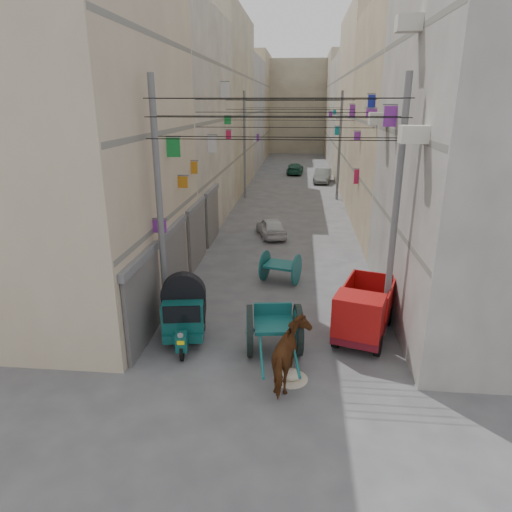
# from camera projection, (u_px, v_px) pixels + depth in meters

# --- Properties ---
(ground) EXTENTS (140.00, 140.00, 0.00)m
(ground) POSITION_uv_depth(u_px,v_px,m) (255.00, 465.00, 9.54)
(ground) COLOR #49494C
(ground) RESTS_ON ground
(building_row_left) EXTENTS (8.00, 62.00, 14.00)m
(building_row_left) POSITION_uv_depth(u_px,v_px,m) (204.00, 111.00, 40.38)
(building_row_left) COLOR #BBAC8E
(building_row_left) RESTS_ON ground
(building_row_right) EXTENTS (8.00, 62.00, 14.00)m
(building_row_right) POSITION_uv_depth(u_px,v_px,m) (388.00, 111.00, 38.91)
(building_row_right) COLOR #ACA7A1
(building_row_right) RESTS_ON ground
(end_cap_building) EXTENTS (22.00, 10.00, 13.00)m
(end_cap_building) POSITION_uv_depth(u_px,v_px,m) (298.00, 107.00, 69.68)
(end_cap_building) COLOR #B7AD90
(end_cap_building) RESTS_ON ground
(shutters_left) EXTENTS (0.18, 14.40, 2.88)m
(shutters_left) POSITION_uv_depth(u_px,v_px,m) (187.00, 245.00, 19.20)
(shutters_left) COLOR #46464B
(shutters_left) RESTS_ON ground
(signboards) EXTENTS (8.22, 40.52, 5.67)m
(signboards) POSITION_uv_depth(u_px,v_px,m) (289.00, 165.00, 28.86)
(signboards) COLOR silver
(signboards) RESTS_ON ground
(ac_units) EXTENTS (0.70, 6.55, 3.35)m
(ac_units) POSITION_uv_depth(u_px,v_px,m) (397.00, 94.00, 14.05)
(ac_units) COLOR beige
(ac_units) RESTS_ON ground
(utility_poles) EXTENTS (7.40, 22.20, 8.00)m
(utility_poles) POSITION_uv_depth(u_px,v_px,m) (287.00, 165.00, 24.29)
(utility_poles) COLOR slate
(utility_poles) RESTS_ON ground
(overhead_cables) EXTENTS (7.40, 22.52, 1.12)m
(overhead_cables) POSITION_uv_depth(u_px,v_px,m) (286.00, 112.00, 20.95)
(overhead_cables) COLOR black
(overhead_cables) RESTS_ON ground
(auto_rickshaw) EXTENTS (1.65, 2.51, 1.71)m
(auto_rickshaw) POSITION_uv_depth(u_px,v_px,m) (184.00, 311.00, 14.26)
(auto_rickshaw) COLOR black
(auto_rickshaw) RESTS_ON ground
(tonga_cart) EXTENTS (1.79, 3.56, 1.55)m
(tonga_cart) POSITION_uv_depth(u_px,v_px,m) (274.00, 329.00, 13.50)
(tonga_cart) COLOR black
(tonga_cart) RESTS_ON ground
(mini_truck) EXTENTS (2.37, 3.54, 1.83)m
(mini_truck) POSITION_uv_depth(u_px,v_px,m) (363.00, 316.00, 14.22)
(mini_truck) COLOR black
(mini_truck) RESTS_ON ground
(second_cart) EXTENTS (1.78, 1.66, 1.30)m
(second_cart) POSITION_uv_depth(u_px,v_px,m) (281.00, 267.00, 19.00)
(second_cart) COLOR #125252
(second_cart) RESTS_ON ground
(feed_sack) EXTENTS (0.59, 0.47, 0.30)m
(feed_sack) POSITION_uv_depth(u_px,v_px,m) (291.00, 374.00, 12.43)
(feed_sack) COLOR beige
(feed_sack) RESTS_ON ground
(horse) EXTENTS (1.12, 2.08, 1.68)m
(horse) POSITION_uv_depth(u_px,v_px,m) (291.00, 356.00, 12.04)
(horse) COLOR brown
(horse) RESTS_ON ground
(distant_car_white) EXTENTS (2.12, 3.42, 1.09)m
(distant_car_white) POSITION_uv_depth(u_px,v_px,m) (271.00, 227.00, 25.61)
(distant_car_white) COLOR silver
(distant_car_white) RESTS_ON ground
(distant_car_grey) EXTENTS (1.90, 4.10, 1.30)m
(distant_car_grey) POSITION_uv_depth(u_px,v_px,m) (323.00, 175.00, 42.84)
(distant_car_grey) COLOR slate
(distant_car_grey) RESTS_ON ground
(distant_car_green) EXTENTS (1.80, 3.99, 1.13)m
(distant_car_green) POSITION_uv_depth(u_px,v_px,m) (295.00, 169.00, 47.89)
(distant_car_green) COLOR #1D5540
(distant_car_green) RESTS_ON ground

